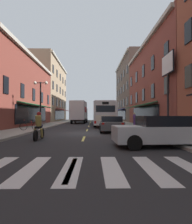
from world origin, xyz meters
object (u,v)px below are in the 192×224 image
Objects in this scene: transit_bus at (104,114)px; motorcycle_rider at (39,128)px; sedan_mid at (163,131)px; box_truck at (79,112)px; bicycle_near at (30,126)px; billboard_sign at (168,73)px; street_lamp_twin at (40,102)px; sedan_near at (111,124)px; pedestrian_mid at (134,119)px.

transit_bus reaches higher than motorcycle_rider.
sedan_mid is at bearing -84.17° from transit_bus.
box_truck reaches higher than bicycle_near.
box_truck is 22.36m from motorcycle_rider.
motorcycle_rider is at bearing -153.39° from billboard_sign.
street_lamp_twin is (-11.69, 2.57, -2.35)m from billboard_sign.
pedestrian_mid is at bearing 64.31° from sedan_near.
motorcycle_rider reaches higher than bicycle_near.
box_truck is 1.69× the size of street_lamp_twin.
street_lamp_twin is at bearing -100.43° from box_truck.
sedan_near is at bearing 73.12° from pedestrian_mid.
bicycle_near is at bearing -99.23° from street_lamp_twin.
box_truck is at bearing 79.72° from bicycle_near.
box_truck is at bearing 103.35° from sedan_near.
box_truck is 15.16m from street_lamp_twin.
billboard_sign reaches higher than bicycle_near.
street_lamp_twin is at bearing 37.42° from pedestrian_mid.
sedan_mid reaches higher than sedan_near.
pedestrian_mid reaches higher than motorcycle_rider.
pedestrian_mid is at bearing 56.90° from motorcycle_rider.
bicycle_near is (-7.04, -9.65, -1.13)m from transit_bus.
billboard_sign is 1.42× the size of street_lamp_twin.
box_truck is at bearing 103.00° from sedan_mid.
motorcycle_rider is at bearing 158.48° from sedan_mid.
billboard_sign is 1.45× the size of sedan_mid.
street_lamp_twin is at bearing 167.60° from billboard_sign.
pedestrian_mid is (10.96, 7.90, 0.46)m from bicycle_near.
billboard_sign reaches higher than motorcycle_rider.
bicycle_near is at bearing -100.28° from box_truck.
billboard_sign reaches higher than box_truck.
transit_bus is at bearing -15.23° from pedestrian_mid.
sedan_mid is 2.84× the size of pedestrian_mid.
street_lamp_twin is (0.34, 2.11, 2.25)m from bicycle_near.
street_lamp_twin reaches higher than sedan_near.
motorcycle_rider is (-9.69, -4.85, -4.39)m from billboard_sign.
box_truck is 4.64× the size of bicycle_near.
street_lamp_twin is (-6.79, 2.17, 2.05)m from sedan_near.
box_truck is at bearing 88.10° from motorcycle_rider.
motorcycle_rider is at bearing -132.33° from sedan_near.
sedan_mid is at bearing -77.76° from sedan_near.
pedestrian_mid is (7.88, -9.10, -1.02)m from box_truck.
motorcycle_rider is 7.96m from street_lamp_twin.
pedestrian_mid is (3.92, -1.75, -0.67)m from transit_bus.
sedan_near is at bearing 175.32° from billboard_sign.
sedan_near is at bearing -0.49° from bicycle_near.
pedestrian_mid is (8.61, 13.21, 0.26)m from motorcycle_rider.
street_lamp_twin reaches higher than motorcycle_rider.
sedan_mid is 11.83m from bicycle_near.
box_truck is 17.58m from sedan_near.
sedan_near is 8.84m from pedestrian_mid.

